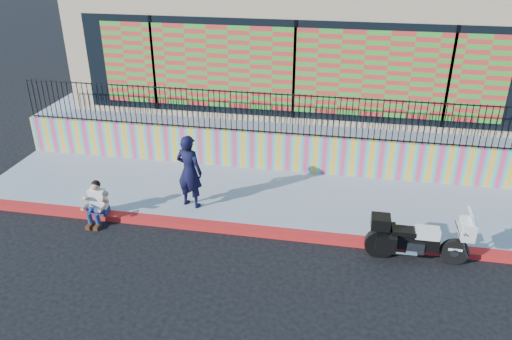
# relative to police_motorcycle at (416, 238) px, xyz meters

# --- Properties ---
(ground) EXTENTS (90.00, 90.00, 0.00)m
(ground) POSITION_rel_police_motorcycle_xyz_m (-3.22, 0.35, -0.56)
(ground) COLOR black
(ground) RESTS_ON ground
(red_curb) EXTENTS (16.00, 0.30, 0.15)m
(red_curb) POSITION_rel_police_motorcycle_xyz_m (-3.22, 0.35, -0.49)
(red_curb) COLOR #B3290C
(red_curb) RESTS_ON ground
(sidewalk) EXTENTS (16.00, 3.00, 0.15)m
(sidewalk) POSITION_rel_police_motorcycle_xyz_m (-3.22, 2.00, -0.49)
(sidewalk) COLOR #8E98AA
(sidewalk) RESTS_ON ground
(mural_wall) EXTENTS (16.00, 0.20, 1.10)m
(mural_wall) POSITION_rel_police_motorcycle_xyz_m (-3.22, 3.60, 0.14)
(mural_wall) COLOR #E43C6B
(mural_wall) RESTS_ON sidewalk
(metal_fence) EXTENTS (15.80, 0.04, 1.20)m
(metal_fence) POSITION_rel_police_motorcycle_xyz_m (-3.22, 3.60, 1.29)
(metal_fence) COLOR black
(metal_fence) RESTS_ON mural_wall
(elevated_platform) EXTENTS (16.00, 10.00, 1.25)m
(elevated_platform) POSITION_rel_police_motorcycle_xyz_m (-3.22, 8.70, 0.06)
(elevated_platform) COLOR #8E98AA
(elevated_platform) RESTS_ON ground
(storefront_building) EXTENTS (14.00, 8.06, 4.00)m
(storefront_building) POSITION_rel_police_motorcycle_xyz_m (-3.22, 8.48, 2.69)
(storefront_building) COLOR tan
(storefront_building) RESTS_ON elevated_platform
(police_motorcycle) EXTENTS (2.15, 0.71, 1.34)m
(police_motorcycle) POSITION_rel_police_motorcycle_xyz_m (0.00, 0.00, 0.00)
(police_motorcycle) COLOR black
(police_motorcycle) RESTS_ON ground
(police_officer) EXTENTS (0.79, 0.62, 1.91)m
(police_officer) POSITION_rel_police_motorcycle_xyz_m (-5.37, 1.12, 0.54)
(police_officer) COLOR black
(police_officer) RESTS_ON sidewalk
(seated_man) EXTENTS (0.54, 0.71, 1.06)m
(seated_man) POSITION_rel_police_motorcycle_xyz_m (-7.44, 0.12, -0.11)
(seated_man) COLOR navy
(seated_man) RESTS_ON ground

